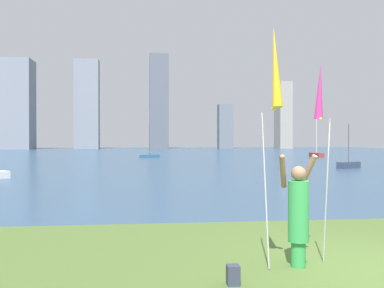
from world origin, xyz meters
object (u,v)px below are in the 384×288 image
Objects in this scene: sailboat_1 at (316,154)px; bag at (233,275)px; person at (298,212)px; sailboat_0 at (149,156)px; kite_flag_right at (320,97)px; sailboat_2 at (349,165)px; kite_flag_left at (275,72)px.

bag is at bearing -114.22° from sailboat_1.
person is 0.47× the size of sailboat_0.
sailboat_0 reaches higher than kite_flag_right.
person is 0.56× the size of sailboat_2.
sailboat_1 reaches higher than kite_flag_left.
bag is at bearing -138.19° from person.
sailboat_1 reaches higher than person.
kite_flag_left is 1.17× the size of sailboat_2.
bag is 0.06× the size of sailboat_1.
person is at bearing 38.44° from kite_flag_left.
person reaches higher than bag.
person is 0.48× the size of kite_flag_left.
sailboat_2 is at bearing 62.15° from kite_flag_right.
person is 0.54× the size of kite_flag_right.
sailboat_0 is at bearing 93.32° from kite_flag_right.
sailboat_1 reaches higher than sailboat_2.
kite_flag_left is at bearing -130.24° from person.
kite_flag_left is at bearing -143.15° from kite_flag_right.
sailboat_1 is at bearing 73.24° from sailboat_2.
kite_flag_left is (-0.56, -0.44, 2.33)m from person.
sailboat_1 reaches higher than bag.
sailboat_2 is at bearing -54.64° from sailboat_0.
kite_flag_right is 1.04× the size of sailboat_2.
kite_flag_left reaches higher than bag.
sailboat_0 is at bearing 103.92° from person.
sailboat_1 is (19.10, 45.44, -2.65)m from kite_flag_right.
sailboat_2 is (14.46, 24.99, 0.13)m from bag.
bag is 0.07× the size of sailboat_0.
kite_flag_right is 3.59m from bag.
person is 2.14m from kite_flag_right.
sailboat_0 is at bearing -179.58° from sailboat_1.
person is 0.37× the size of sailboat_1.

